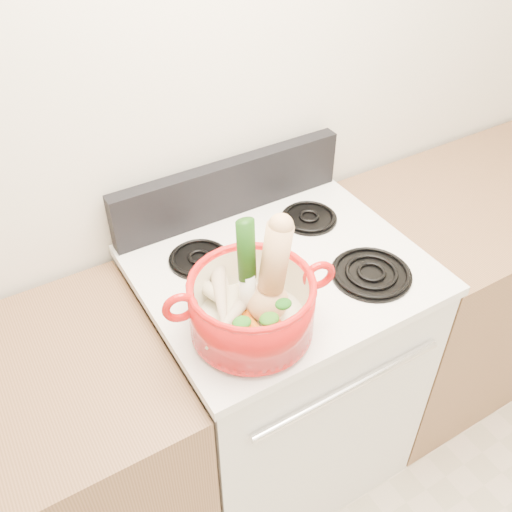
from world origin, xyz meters
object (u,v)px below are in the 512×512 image
dutch_oven (252,306)px  leek (247,270)px  squash (268,275)px  stove_body (278,374)px

dutch_oven → leek: leek is taller
squash → dutch_oven: bearing=160.3°
dutch_oven → leek: size_ratio=1.03×
dutch_oven → squash: bearing=0.3°
squash → leek: size_ratio=0.91×
stove_body → dutch_oven: dutch_oven is taller
squash → leek: leek is taller
squash → leek: bearing=138.6°
leek → dutch_oven: bearing=-89.2°
stove_body → dutch_oven: (-0.20, -0.17, 0.58)m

